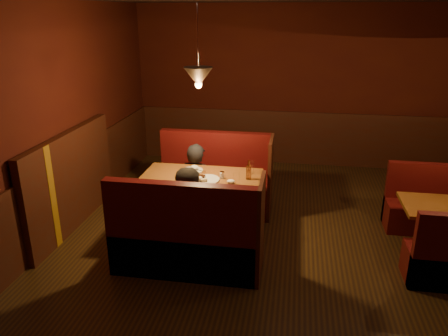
% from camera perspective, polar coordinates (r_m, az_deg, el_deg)
% --- Properties ---
extents(room, '(6.02, 7.02, 2.92)m').
position_cam_1_polar(room, '(4.93, 6.15, -0.65)').
color(room, '#311F12').
rests_on(room, ground).
extents(main_table, '(1.51, 0.91, 1.05)m').
position_cam_1_polar(main_table, '(5.52, -2.91, -3.03)').
color(main_table, brown).
rests_on(main_table, ground).
extents(main_bench_far, '(1.66, 0.59, 1.13)m').
position_cam_1_polar(main_bench_far, '(6.39, -1.10, -2.27)').
color(main_bench_far, '#4F1310').
rests_on(main_bench_far, ground).
extents(main_bench_near, '(1.66, 0.59, 1.13)m').
position_cam_1_polar(main_bench_near, '(4.89, -4.81, -9.75)').
color(main_bench_near, '#4F1310').
rests_on(main_bench_near, ground).
extents(second_bench_far, '(1.24, 0.46, 0.88)m').
position_cam_1_polar(second_bench_far, '(6.46, 25.77, -4.89)').
color(second_bench_far, '#4F1310').
rests_on(second_bench_far, ground).
extents(diner_a, '(0.58, 0.45, 1.41)m').
position_cam_1_polar(diner_a, '(6.07, -3.67, -0.04)').
color(diner_a, black).
rests_on(diner_a, ground).
extents(diner_b, '(0.88, 0.80, 1.47)m').
position_cam_1_polar(diner_b, '(4.98, -4.27, -4.30)').
color(diner_b, '#2C2723').
rests_on(diner_b, ground).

